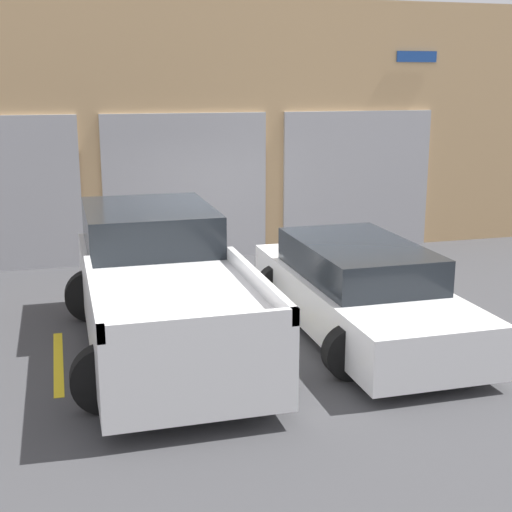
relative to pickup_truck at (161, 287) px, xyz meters
The scene contains 7 objects.
ground_plane 2.35m from the pickup_truck, 51.09° to the left, with size 28.00×28.00×0.00m, color #3D3D3F.
shophouse_building 5.45m from the pickup_truck, 74.60° to the left, with size 17.08×0.68×5.08m.
pickup_truck is the anchor object (origin of this frame).
sedan_white 2.79m from the pickup_truck, ahead, with size 2.19×4.75×1.29m.
parking_stripe_far_left 1.63m from the pickup_truck, 169.25° to the right, with size 0.12×2.20×0.01m, color gold.
parking_stripe_left 1.63m from the pickup_truck, 10.75° to the right, with size 0.12×2.20×0.01m, color gold.
parking_stripe_centre 4.24m from the pickup_truck, ahead, with size 0.12×2.20×0.01m, color gold.
Camera 1 is at (-2.61, -10.88, 3.51)m, focal length 50.00 mm.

